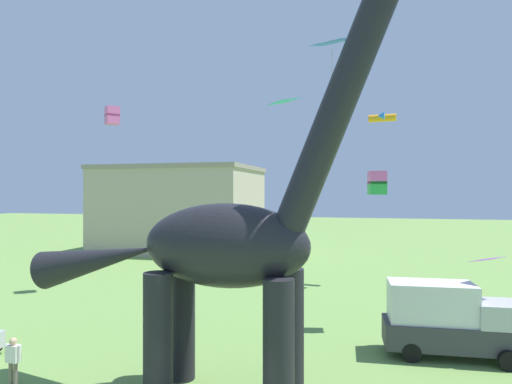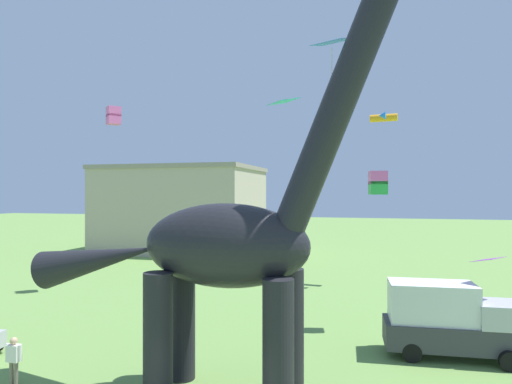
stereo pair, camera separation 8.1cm
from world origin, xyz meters
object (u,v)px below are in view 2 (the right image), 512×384
at_px(parked_box_truck, 448,319).
at_px(person_watching_child, 14,356).
at_px(kite_near_low, 332,42).
at_px(kite_apex, 114,116).
at_px(kite_far_right, 378,183).
at_px(kite_drifting, 488,259).
at_px(dinosaur_sculpture, 224,245).
at_px(kite_high_left, 383,117).
at_px(kite_trailing, 283,102).

xyz_separation_m(parked_box_truck, person_watching_child, (-16.00, -7.27, -0.57)).
relative_size(kite_near_low, kite_apex, 1.19).
bearing_deg(kite_far_right, person_watching_child, -140.57).
height_order(kite_drifting, kite_near_low, kite_near_low).
bearing_deg(kite_near_low, person_watching_child, -171.12).
xyz_separation_m(dinosaur_sculpture, kite_far_right, (5.27, 9.52, 2.38)).
bearing_deg(kite_high_left, kite_apex, -158.77).
bearing_deg(person_watching_child, kite_near_low, 133.42).
bearing_deg(kite_trailing, kite_drifting, 8.31).
bearing_deg(kite_near_low, kite_far_right, 80.18).
xyz_separation_m(person_watching_child, kite_trailing, (8.86, 6.52, 10.27)).
bearing_deg(kite_high_left, parked_box_truck, -80.91).
bearing_deg(kite_near_low, kite_trailing, 119.39).
bearing_deg(kite_drifting, kite_near_low, -135.75).
height_order(dinosaur_sculpture, parked_box_truck, dinosaur_sculpture).
bearing_deg(kite_drifting, kite_high_left, 105.53).
distance_m(parked_box_truck, person_watching_child, 17.59).
bearing_deg(kite_far_right, kite_drifting, -32.41).
distance_m(dinosaur_sculpture, kite_drifting, 11.93).
distance_m(person_watching_child, kite_far_right, 18.15).
relative_size(kite_high_left, kite_trailing, 1.25).
distance_m(parked_box_truck, kite_trailing, 12.07).
xyz_separation_m(person_watching_child, kite_drifting, (17.69, 7.81, 3.15)).
bearing_deg(kite_far_right, dinosaur_sculpture, -118.97).
xyz_separation_m(person_watching_child, kite_near_low, (11.52, 1.80, 11.22)).
height_order(dinosaur_sculpture, kite_high_left, dinosaur_sculpture).
bearing_deg(kite_high_left, kite_near_low, -95.44).
distance_m(person_watching_child, kite_apex, 20.15).
xyz_separation_m(dinosaur_sculpture, parked_box_truck, (8.21, 6.04, -3.64)).
relative_size(dinosaur_sculpture, kite_high_left, 6.79).
bearing_deg(kite_high_left, person_watching_child, -120.65).
distance_m(kite_drifting, kite_apex, 26.04).
relative_size(kite_drifting, kite_trailing, 0.96).
xyz_separation_m(dinosaur_sculpture, kite_high_left, (5.72, 21.59, 7.78)).
relative_size(person_watching_child, kite_drifting, 1.08).
relative_size(person_watching_child, kite_trailing, 1.03).
height_order(person_watching_child, kite_far_right, kite_far_right).
relative_size(dinosaur_sculpture, kite_far_right, 11.79).
bearing_deg(kite_trailing, kite_apex, 148.80).
bearing_deg(dinosaur_sculpture, kite_trailing, 99.72).
xyz_separation_m(dinosaur_sculpture, kite_apex, (-13.51, 14.12, 7.54)).
bearing_deg(person_watching_child, kite_trailing, 160.89).
height_order(person_watching_child, kite_near_low, kite_near_low).
xyz_separation_m(kite_high_left, kite_trailing, (-4.66, -16.29, -1.73)).
height_order(kite_far_right, kite_apex, kite_apex).
xyz_separation_m(kite_drifting, kite_near_low, (-6.17, -6.01, 8.07)).
bearing_deg(kite_high_left, kite_drifting, -74.47).
distance_m(parked_box_truck, kite_apex, 25.73).
relative_size(dinosaur_sculpture, kite_drifting, 8.86).
xyz_separation_m(dinosaur_sculpture, kite_near_low, (3.72, 0.58, 7.01)).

